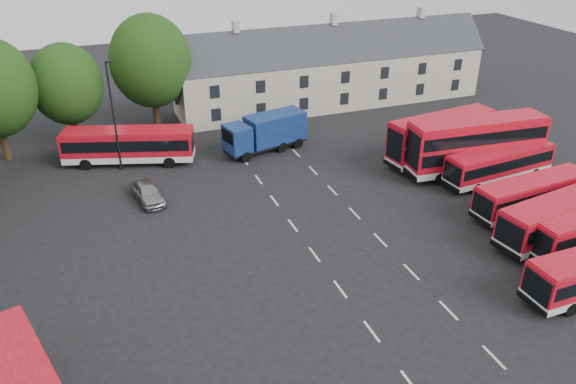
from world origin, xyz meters
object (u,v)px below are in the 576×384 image
Objects in this scene: box_truck at (266,132)px; lamppost at (114,114)px; silver_car at (147,192)px; bus_dd_south at (476,143)px.

box_truck is 0.85× the size of lamppost.
silver_car is at bearing -166.57° from box_truck.
bus_dd_south is 27.42m from silver_car.
silver_car is at bearing 174.54° from bus_dd_south.
lamppost is at bearing 91.20° from silver_car.
lamppost is (-28.25, 11.36, 2.33)m from bus_dd_south.
silver_car is 0.46× the size of lamppost.
bus_dd_south is 1.48× the size of box_truck.
box_truck is (-15.08, 10.77, -0.87)m from bus_dd_south.
bus_dd_south is 1.27× the size of lamppost.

